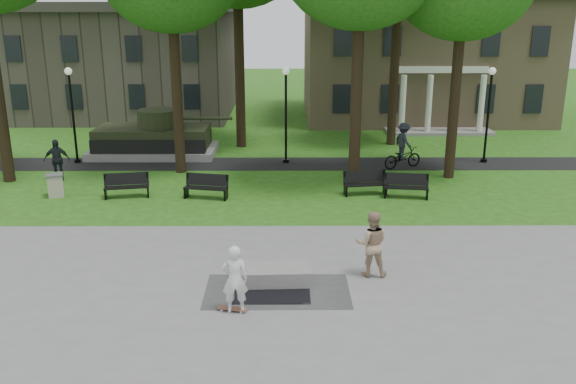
# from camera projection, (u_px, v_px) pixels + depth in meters

# --- Properties ---
(ground) EXTENTS (120.00, 120.00, 0.00)m
(ground) POSITION_uv_depth(u_px,v_px,m) (271.00, 260.00, 18.97)
(ground) COLOR #294D12
(ground) RESTS_ON ground
(plaza) EXTENTS (22.00, 16.00, 0.02)m
(plaza) POSITION_uv_depth(u_px,v_px,m) (266.00, 345.00, 14.19)
(plaza) COLOR gray
(plaza) RESTS_ON ground
(footpath) EXTENTS (44.00, 2.60, 0.01)m
(footpath) POSITION_uv_depth(u_px,v_px,m) (276.00, 164.00, 30.44)
(footpath) COLOR black
(footpath) RESTS_ON ground
(building_right) EXTENTS (17.00, 12.00, 8.60)m
(building_right) POSITION_uv_depth(u_px,v_px,m) (421.00, 54.00, 42.60)
(building_right) COLOR #9E8460
(building_right) RESTS_ON ground
(building_left) EXTENTS (15.00, 10.00, 7.20)m
(building_left) POSITION_uv_depth(u_px,v_px,m) (124.00, 64.00, 43.19)
(building_left) COLOR #4C443D
(building_left) RESTS_ON ground
(lamp_left) EXTENTS (0.36, 0.36, 4.73)m
(lamp_left) POSITION_uv_depth(u_px,v_px,m) (72.00, 108.00, 29.86)
(lamp_left) COLOR black
(lamp_left) RESTS_ON ground
(lamp_mid) EXTENTS (0.36, 0.36, 4.73)m
(lamp_mid) POSITION_uv_depth(u_px,v_px,m) (286.00, 107.00, 29.91)
(lamp_mid) COLOR black
(lamp_mid) RESTS_ON ground
(lamp_right) EXTENTS (0.36, 0.36, 4.73)m
(lamp_right) POSITION_uv_depth(u_px,v_px,m) (489.00, 107.00, 29.96)
(lamp_right) COLOR black
(lamp_right) RESTS_ON ground
(tank_monument) EXTENTS (7.45, 3.40, 2.40)m
(tank_monument) POSITION_uv_depth(u_px,v_px,m) (154.00, 139.00, 32.07)
(tank_monument) COLOR gray
(tank_monument) RESTS_ON ground
(puddle) EXTENTS (2.20, 1.20, 0.00)m
(puddle) POSITION_uv_depth(u_px,v_px,m) (270.00, 294.00, 16.65)
(puddle) COLOR black
(puddle) RESTS_ON plaza
(concrete_block) EXTENTS (2.24, 1.10, 0.45)m
(concrete_block) POSITION_uv_depth(u_px,v_px,m) (272.00, 274.00, 17.36)
(concrete_block) COLOR gray
(concrete_block) RESTS_ON plaza
(skateboard) EXTENTS (0.81, 0.38, 0.07)m
(skateboard) POSITION_uv_depth(u_px,v_px,m) (232.00, 310.00, 15.76)
(skateboard) COLOR brown
(skateboard) RESTS_ON plaza
(skateboarder) EXTENTS (0.70, 0.49, 1.83)m
(skateboarder) POSITION_uv_depth(u_px,v_px,m) (235.00, 279.00, 15.46)
(skateboarder) COLOR silver
(skateboarder) RESTS_ON plaza
(friend_watching) EXTENTS (1.01, 0.81, 1.96)m
(friend_watching) POSITION_uv_depth(u_px,v_px,m) (372.00, 244.00, 17.59)
(friend_watching) COLOR tan
(friend_watching) RESTS_ON plaza
(pedestrian_walker) EXTENTS (1.18, 0.69, 1.89)m
(pedestrian_walker) POSITION_uv_depth(u_px,v_px,m) (57.00, 160.00, 27.36)
(pedestrian_walker) COLOR black
(pedestrian_walker) RESTS_ON ground
(cyclist) EXTENTS (2.14, 1.47, 2.22)m
(cyclist) POSITION_uv_depth(u_px,v_px,m) (403.00, 150.00, 29.44)
(cyclist) COLOR black
(cyclist) RESTS_ON ground
(park_bench_0) EXTENTS (1.85, 0.83, 1.00)m
(park_bench_0) POSITION_uv_depth(u_px,v_px,m) (127.00, 185.00, 25.04)
(park_bench_0) COLOR black
(park_bench_0) RESTS_ON ground
(park_bench_1) EXTENTS (1.85, 0.87, 1.00)m
(park_bench_1) POSITION_uv_depth(u_px,v_px,m) (206.00, 186.00, 24.91)
(park_bench_1) COLOR black
(park_bench_1) RESTS_ON ground
(park_bench_2) EXTENTS (1.85, 0.78, 1.00)m
(park_bench_2) POSITION_uv_depth(u_px,v_px,m) (365.00, 182.00, 25.41)
(park_bench_2) COLOR black
(park_bench_2) RESTS_ON ground
(park_bench_3) EXTENTS (1.84, 0.77, 1.00)m
(park_bench_3) POSITION_uv_depth(u_px,v_px,m) (406.00, 185.00, 24.98)
(park_bench_3) COLOR black
(park_bench_3) RESTS_ON ground
(trash_bin) EXTENTS (0.85, 0.85, 0.96)m
(trash_bin) POSITION_uv_depth(u_px,v_px,m) (55.00, 185.00, 25.13)
(trash_bin) COLOR #AEA090
(trash_bin) RESTS_ON ground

